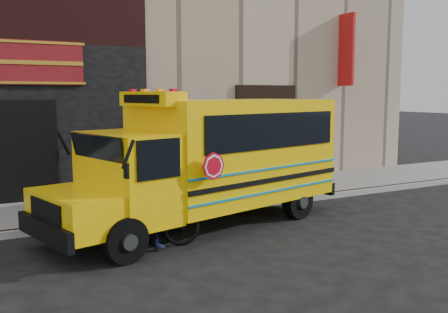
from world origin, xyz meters
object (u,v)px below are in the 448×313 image
school_bus (213,157)px  cyclist (157,200)px  sign_pole (308,145)px  bicycle (151,219)px

school_bus → cyclist: (-1.73, -1.08, -0.58)m
school_bus → cyclist: 2.12m
sign_pole → bicycle: bearing=-158.8°
school_bus → sign_pole: bearing=16.6°
school_bus → cyclist: bearing=-147.9°
sign_pole → cyclist: sign_pole is taller
sign_pole → bicycle: (-5.15, -2.00, -0.98)m
school_bus → bicycle: school_bus is taller
school_bus → sign_pole: size_ratio=2.64×
school_bus → sign_pole: 3.48m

